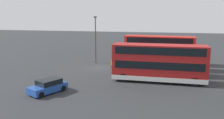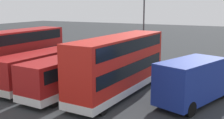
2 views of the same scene
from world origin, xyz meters
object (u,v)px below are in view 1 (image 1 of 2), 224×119
at_px(bus_double_decker_near_end, 159,49).
at_px(car_hatchback_silver, 48,86).
at_px(bus_single_deck_second, 162,58).
at_px(bus_single_deck_third, 161,62).
at_px(bus_double_decker_fourth, 159,62).
at_px(lamp_post_tall, 96,36).
at_px(box_truck_blue, 155,48).
at_px(waste_bin_yellow, 113,62).

bearing_deg(bus_double_decker_near_end, car_hatchback_silver, -33.07).
xyz_separation_m(bus_double_decker_near_end, bus_single_deck_second, (3.66, 0.50, -0.83)).
distance_m(bus_single_deck_third, bus_double_decker_fourth, 3.89).
height_order(bus_double_decker_near_end, lamp_post_tall, lamp_post_tall).
relative_size(bus_single_deck_third, lamp_post_tall, 1.35).
xyz_separation_m(box_truck_blue, lamp_post_tall, (7.58, -9.52, 2.83)).
xyz_separation_m(bus_single_deck_second, lamp_post_tall, (-1.79, -10.76, 2.91)).
xyz_separation_m(bus_double_decker_fourth, box_truck_blue, (-16.47, -0.84, -0.74)).
height_order(bus_double_decker_near_end, bus_double_decker_fourth, same).
distance_m(bus_double_decker_fourth, lamp_post_tall, 13.81).
distance_m(lamp_post_tall, waste_bin_yellow, 5.27).
xyz_separation_m(bus_double_decker_fourth, lamp_post_tall, (-8.89, -10.35, 2.09)).
xyz_separation_m(box_truck_blue, car_hatchback_silver, (22.88, -10.44, -1.01)).
relative_size(box_truck_blue, waste_bin_yellow, 8.32).
bearing_deg(lamp_post_tall, car_hatchback_silver, -3.43).
bearing_deg(bus_single_deck_third, waste_bin_yellow, -118.51).
bearing_deg(bus_double_decker_near_end, lamp_post_tall, -79.65).
xyz_separation_m(bus_double_decker_near_end, box_truck_blue, (-5.70, -0.75, -0.74)).
distance_m(bus_double_decker_fourth, car_hatchback_silver, 13.09).
bearing_deg(bus_double_decker_near_end, bus_single_deck_third, 2.61).
bearing_deg(bus_double_decker_fourth, bus_single_deck_third, 176.51).
height_order(bus_single_deck_second, lamp_post_tall, lamp_post_tall).
relative_size(bus_single_deck_second, waste_bin_yellow, 11.57).
distance_m(car_hatchback_silver, lamp_post_tall, 15.81).
bearing_deg(bus_single_deck_second, box_truck_blue, -172.43).
bearing_deg(bus_single_deck_second, bus_single_deck_third, -3.10).
relative_size(bus_single_deck_third, car_hatchback_silver, 2.42).
xyz_separation_m(bus_single_deck_third, car_hatchback_silver, (10.21, -11.50, -0.92)).
distance_m(bus_single_deck_second, box_truck_blue, 9.45).
relative_size(box_truck_blue, car_hatchback_silver, 1.84).
xyz_separation_m(bus_double_decker_near_end, waste_bin_yellow, (2.95, -7.09, -1.97)).
height_order(bus_double_decker_near_end, car_hatchback_silver, bus_double_decker_near_end).
bearing_deg(bus_double_decker_near_end, bus_double_decker_fourth, 0.46).
height_order(bus_single_deck_third, bus_double_decker_fourth, bus_double_decker_fourth).
bearing_deg(lamp_post_tall, box_truck_blue, 128.52).
bearing_deg(lamp_post_tall, bus_single_deck_third, 64.29).
relative_size(car_hatchback_silver, lamp_post_tall, 0.56).
height_order(box_truck_blue, waste_bin_yellow, box_truck_blue).
height_order(bus_double_decker_fourth, box_truck_blue, bus_double_decker_fourth).
bearing_deg(waste_bin_yellow, lamp_post_tall, -108.66).
bearing_deg(waste_bin_yellow, bus_single_deck_third, 61.49).
bearing_deg(lamp_post_tall, bus_single_deck_second, 80.57).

